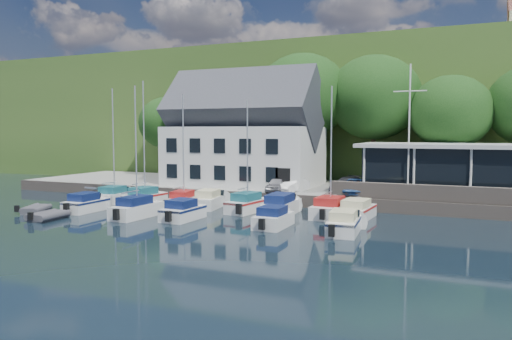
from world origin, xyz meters
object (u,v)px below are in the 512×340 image
Objects in this scene: boat_r2_3 at (274,216)px; dinghy_0 at (36,208)px; boat_r1_1 at (144,149)px; boat_r1_3 at (209,199)px; boat_r1_2 at (183,156)px; boat_r1_6 at (331,154)px; boat_r2_2 at (183,209)px; harbor_building at (244,139)px; club_pavilion at (444,169)px; boat_r1_5 at (281,204)px; dinghy_1 at (48,214)px; boat_r1_0 at (114,151)px; flagpole at (409,132)px; car_silver at (277,185)px; car_dgrey at (348,185)px; boat_r2_1 at (136,151)px; boat_r2_0 at (86,202)px; boat_r2_4 at (344,221)px; boat_r1_4 at (247,151)px; boat_r1_7 at (357,209)px; car_blue at (355,186)px; car_white at (294,185)px.

boat_r2_3 is 1.69× the size of dinghy_0.
boat_r1_3 is (5.65, 0.77, -3.89)m from boat_r1_1.
boat_r1_6 is at bearing -8.53° from boat_r1_2.
dinghy_0 is (-11.77, -1.77, -0.39)m from boat_r2_2.
harbor_building reaches higher than boat_r2_3.
boat_r1_3 is 1.93× the size of dinghy_0.
club_pavilion reaches higher than boat_r1_3.
boat_r1_6 is at bearing 64.05° from boat_r2_3.
harbor_building is 2.08× the size of boat_r1_5.
dinghy_1 is at bearing -54.17° from dinghy_0.
flagpole is at bearing 8.47° from boat_r1_0.
car_dgrey is at bearing 9.89° from car_silver.
flagpole reaches higher than boat_r1_0.
flagpole is at bearing 1.49° from dinghy_0.
boat_r1_6 is at bearing 26.28° from boat_r2_1.
club_pavilion is 11.11m from boat_r1_6.
dinghy_1 is (-6.77, -17.63, -5.00)m from harbor_building.
boat_r2_0 is 0.93× the size of boat_r2_4.
boat_r2_2 reaches higher than dinghy_1.
harbor_building is at bearing 86.13° from boat_r2_1.
boat_r1_4 reaches higher than boat_r1_6.
boat_r1_7 reaches higher than dinghy_0.
flagpole is 1.09× the size of boat_r1_4.
boat_r1_3 is at bearing 69.10° from boat_r2_1.
dinghy_1 is (-14.12, -8.29, -0.44)m from boat_r1_5.
boat_r2_4 is at bearing -9.16° from boat_r1_1.
car_blue is at bearing 53.48° from boat_r1_5.
boat_r1_0 is 5.97m from boat_r2_0.
car_white is 13.89m from boat_r2_1.
boat_r2_2 is 9.40m from dinghy_1.
boat_r1_0 is at bearing -144.34° from car_white.
harbor_building is 12.46m from car_blue.
car_silver is 0.50× the size of boat_r1_5.
dinghy_0 is (-14.86, -11.75, -1.25)m from car_silver.
car_dgrey is at bearing 25.48° from car_white.
boat_r1_6 is at bearing -174.01° from boat_r1_7.
boat_r1_4 is at bearing 42.58° from boat_r2_1.
boat_r1_0 is 15.58m from boat_r1_5.
car_blue is 1.35× the size of dinghy_0.
boat_r2_2 is (2.96, -4.90, -3.42)m from boat_r1_2.
car_blue is 0.42× the size of boat_r2_1.
dinghy_0 is (-20.80, -6.86, -4.19)m from boat_r1_6.
boat_r1_3 is at bearing -178.11° from boat_r1_7.
boat_r1_0 is (-7.81, -9.36, -0.94)m from harbor_building.
boat_r2_4 is (14.76, 0.49, -4.01)m from boat_r2_1.
car_white is 0.70× the size of boat_r2_3.
boat_r1_2 is 6.67m from boat_r2_2.
boat_r1_4 reaches higher than boat_r2_0.
boat_r2_1 is (-13.03, -11.17, 3.04)m from car_blue.
car_white is 0.39× the size of boat_r1_0.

